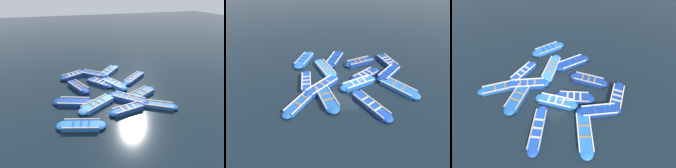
% 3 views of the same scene
% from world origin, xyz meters
% --- Properties ---
extents(ground_plane, '(120.00, 120.00, 0.00)m').
position_xyz_m(ground_plane, '(0.00, 0.00, 0.00)').
color(ground_plane, black).
extents(boat_near_quay, '(2.07, 3.30, 0.45)m').
position_xyz_m(boat_near_quay, '(2.69, -1.56, 0.20)').
color(boat_near_quay, navy).
rests_on(boat_near_quay, ground).
extents(boat_outer_right, '(3.58, 2.51, 0.35)m').
position_xyz_m(boat_outer_right, '(-2.92, 3.28, 0.15)').
color(boat_outer_right, '#1E59AD').
rests_on(boat_outer_right, ground).
extents(boat_tucked, '(3.53, 2.90, 0.38)m').
position_xyz_m(boat_tucked, '(-3.29, -1.78, 0.16)').
color(boat_tucked, '#1947B7').
rests_on(boat_tucked, ground).
extents(boat_alongside, '(3.19, 3.01, 0.45)m').
position_xyz_m(boat_alongside, '(-1.17, 1.88, 0.20)').
color(boat_alongside, '#1947B7').
rests_on(boat_alongside, ground).
extents(boat_drifting, '(3.59, 1.85, 0.38)m').
position_xyz_m(boat_drifting, '(3.22, 4.01, 0.16)').
color(boat_drifting, blue).
rests_on(boat_drifting, ground).
extents(boat_broadside, '(2.27, 3.34, 0.43)m').
position_xyz_m(boat_broadside, '(-0.78, -1.10, 0.19)').
color(boat_broadside, blue).
rests_on(boat_broadside, ground).
extents(boat_stern_in, '(3.32, 3.31, 0.36)m').
position_xyz_m(boat_stern_in, '(-1.23, -4.27, 0.15)').
color(boat_stern_in, blue).
rests_on(boat_stern_in, ground).
extents(boat_bow_out, '(3.12, 2.85, 0.44)m').
position_xyz_m(boat_bow_out, '(0.80, -4.02, 0.19)').
color(boat_bow_out, navy).
rests_on(boat_bow_out, ground).
extents(boat_end_of_row, '(3.61, 2.05, 0.36)m').
position_xyz_m(boat_end_of_row, '(3.40, 0.93, 0.15)').
color(boat_end_of_row, navy).
rests_on(boat_end_of_row, ground).
extents(boat_outer_left, '(3.71, 2.51, 0.39)m').
position_xyz_m(boat_outer_left, '(1.54, 1.80, 0.17)').
color(boat_outer_left, '#3884E0').
rests_on(boat_outer_left, ground).
extents(boat_far_corner, '(3.26, 1.17, 0.41)m').
position_xyz_m(boat_far_corner, '(-0.56, 3.24, 0.18)').
color(boat_far_corner, '#1947B7').
rests_on(boat_far_corner, ground).
extents(boat_inner_gap, '(3.46, 2.24, 0.40)m').
position_xyz_m(boat_inner_gap, '(-2.59, 1.41, 0.17)').
color(boat_inner_gap, '#1E59AD').
rests_on(boat_inner_gap, ground).
extents(boat_centre, '(3.24, 2.00, 0.43)m').
position_xyz_m(boat_centre, '(2.83, -4.29, 0.19)').
color(boat_centre, navy).
rests_on(boat_centre, ground).
extents(boat_mid_row, '(2.77, 3.06, 0.37)m').
position_xyz_m(boat_mid_row, '(0.46, -1.85, 0.16)').
color(boat_mid_row, navy).
rests_on(boat_mid_row, ground).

